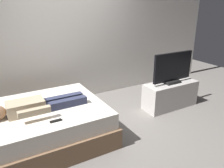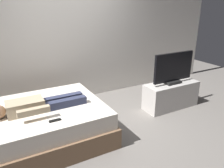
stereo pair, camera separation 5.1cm
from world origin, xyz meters
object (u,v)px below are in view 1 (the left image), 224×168
object	(u,v)px
person	(36,106)
bed	(35,127)
remote	(56,121)
tv_stand	(170,95)
tv	(173,69)

from	to	relation	value
person	bed	bearing A→B (deg)	109.58
person	remote	world-z (taller)	person
person	tv_stand	world-z (taller)	person
tv_stand	tv	world-z (taller)	tv
tv_stand	tv	distance (m)	0.53
tv_stand	tv	xyz separation A→B (m)	(0.00, -0.00, 0.53)
person	remote	size ratio (longest dim) A/B	8.40
bed	tv_stand	distance (m)	2.56
bed	tv	size ratio (longest dim) A/B	2.31
bed	remote	bearing A→B (deg)	-69.67
remote	tv	xyz separation A→B (m)	(2.38, 0.42, 0.24)
person	remote	xyz separation A→B (m)	(0.15, -0.40, -0.07)
bed	tv	distance (m)	2.61
person	remote	bearing A→B (deg)	-69.53
person	tv	xyz separation A→B (m)	(2.53, 0.02, 0.16)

